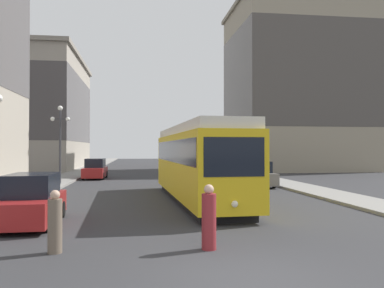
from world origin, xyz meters
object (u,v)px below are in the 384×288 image
Objects in this scene: pedestrian_crossing_near at (55,224)px; transit_bus at (204,156)px; lamp_post_left_far at (60,133)px; streetcar at (196,161)px; parked_car_right_far at (255,174)px; parked_car_left_near at (31,201)px; parked_car_left_mid at (95,169)px; pedestrian_crossing_far at (209,219)px.

transit_bus is at bearing -133.49° from pedestrian_crossing_near.
transit_bus is 1.98× the size of lamp_post_left_far.
streetcar is 9.43m from parked_car_right_far.
parked_car_left_near is 22.15m from parked_car_left_mid.
parked_car_left_mid is at bearing -169.08° from transit_bus.
parked_car_left_mid and parked_car_right_far have the same top height.
parked_car_left_near and parked_car_left_mid have the same top height.
transit_bus is 29.18m from pedestrian_crossing_far.
parked_car_left_mid reaches higher than pedestrian_crossing_near.
pedestrian_crossing_near is at bearing -120.26° from streetcar.
parked_car_left_mid is (0.00, 22.15, -0.00)m from parked_car_left_near.
pedestrian_crossing_far is at bearing -76.31° from parked_car_left_mid.
pedestrian_crossing_far is (-6.57, -17.67, -0.02)m from parked_car_right_far.
parked_car_left_near is 0.79× the size of lamp_post_left_far.
transit_bus is at bearing 76.67° from streetcar.
pedestrian_crossing_near is (1.64, -26.38, -0.07)m from parked_car_left_mid.
parked_car_left_near is at bearing 45.85° from parked_car_right_far.
transit_bus is at bearing 65.40° from parked_car_left_near.
pedestrian_crossing_near is 20.50m from lamp_post_left_far.
streetcar is 2.49× the size of lamp_post_left_far.
transit_bus reaches higher than parked_car_left_near.
pedestrian_crossing_far is 21.74m from lamp_post_left_far.
parked_car_left_near is 18.08m from parked_car_right_far.
transit_bus is 2.51× the size of parked_car_left_mid.
pedestrian_crossing_near is (-10.64, -17.49, -0.08)m from parked_car_right_far.
pedestrian_crossing_far is (4.06, -0.18, 0.05)m from pedestrian_crossing_near.
lamp_post_left_far is at bearing 95.39° from parked_car_left_near.
transit_bus is 26.52m from parked_car_left_near.
pedestrian_crossing_far is (5.71, -26.55, -0.02)m from parked_car_left_mid.
pedestrian_crossing_near is at bearing -84.88° from parked_car_left_mid.
streetcar is 13.44m from lamp_post_left_far.
parked_car_left_near is at bearing -88.45° from parked_car_left_mid.
streetcar is 11.25m from pedestrian_crossing_near.
transit_bus is at bearing 65.92° from pedestrian_crossing_far.
pedestrian_crossing_far is at bearing -69.29° from lamp_post_left_far.
lamp_post_left_far is (-12.29, -8.65, 1.97)m from transit_bus.
pedestrian_crossing_far is (-4.68, -28.78, -1.13)m from transit_bus.
streetcar is 3.15× the size of parked_car_left_mid.
parked_car_left_mid is at bearing 87.30° from pedestrian_crossing_far.
parked_car_left_mid is (-6.84, 16.48, -1.26)m from streetcar.
lamp_post_left_far is at bearing -11.16° from parked_car_right_far.
parked_car_left_near is 7.21m from pedestrian_crossing_far.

